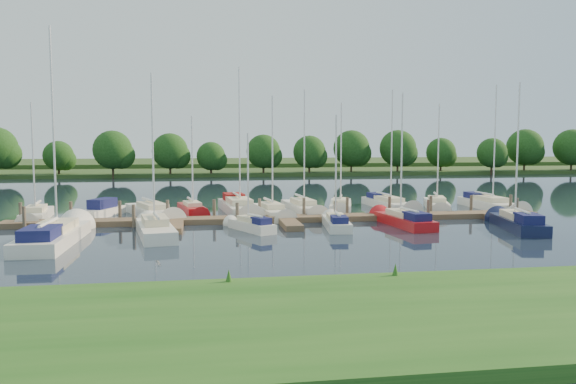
{
  "coord_description": "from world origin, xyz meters",
  "views": [
    {
      "loc": [
        -6.05,
        -33.18,
        6.0
      ],
      "look_at": [
        0.28,
        8.0,
        2.2
      ],
      "focal_mm": 35.0,
      "sensor_mm": 36.0,
      "label": 1
    }
  ],
  "objects": [
    {
      "name": "sailboat_s_3",
      "position": [
        3.08,
        4.3,
        0.31
      ],
      "size": [
        2.1,
        6.34,
        8.1
      ],
      "rotation": [
        0.0,
        0.0,
        -0.12
      ],
      "color": "silver",
      "rests_on": "ground"
    },
    {
      "name": "sailboat_s_0",
      "position": [
        -14.67,
        1.22,
        0.34
      ],
      "size": [
        2.59,
        10.36,
        13.12
      ],
      "rotation": [
        0.0,
        0.0,
        -0.01
      ],
      "color": "silver",
      "rests_on": "ground"
    },
    {
      "name": "distant_hill",
      "position": [
        0.0,
        100.0,
        0.7
      ],
      "size": [
        220.0,
        40.0,
        1.4
      ],
      "primitive_type": "cube",
      "color": "#334C21",
      "rests_on": "ground"
    },
    {
      "name": "sailboat_n_7",
      "position": [
        5.93,
        14.39,
        0.26
      ],
      "size": [
        3.38,
        7.65,
        9.6
      ],
      "rotation": [
        0.0,
        0.0,
        2.88
      ],
      "color": "silver",
      "rests_on": "ground"
    },
    {
      "name": "sailboat_n_3",
      "position": [
        -6.88,
        13.79,
        0.27
      ],
      "size": [
        2.63,
        6.54,
        8.36
      ],
      "rotation": [
        0.0,
        0.0,
        3.35
      ],
      "color": "#AF1014",
      "rests_on": "ground"
    },
    {
      "name": "sailboat_n_10",
      "position": [
        19.15,
        12.9,
        0.33
      ],
      "size": [
        2.3,
        8.85,
        11.25
      ],
      "rotation": [
        0.0,
        0.0,
        3.17
      ],
      "color": "silver",
      "rests_on": "ground"
    },
    {
      "name": "treeline",
      "position": [
        -1.09,
        61.7,
        3.92
      ],
      "size": [
        144.39,
        9.16,
        8.24
      ],
      "color": "#38281C",
      "rests_on": "ground"
    },
    {
      "name": "motorboat",
      "position": [
        -14.03,
        12.91,
        0.36
      ],
      "size": [
        3.17,
        5.31,
        1.77
      ],
      "rotation": [
        0.0,
        0.0,
        2.75
      ],
      "color": "silver",
      "rests_on": "ground"
    },
    {
      "name": "sailboat_n_8",
      "position": [
        10.48,
        14.85,
        0.31
      ],
      "size": [
        2.79,
        8.66,
        10.83
      ],
      "rotation": [
        0.0,
        0.0,
        3.25
      ],
      "color": "silver",
      "rests_on": "ground"
    },
    {
      "name": "mooring_pilings",
      "position": [
        0.0,
        8.43,
        0.6
      ],
      "size": [
        38.24,
        2.84,
        2.0
      ],
      "color": "#473D33",
      "rests_on": "ground"
    },
    {
      "name": "dock",
      "position": [
        0.0,
        7.31,
        0.2
      ],
      "size": [
        40.0,
        6.0,
        0.4
      ],
      "color": "#4E3D2C",
      "rests_on": "ground"
    },
    {
      "name": "sailboat_n_9",
      "position": [
        14.41,
        13.44,
        0.28
      ],
      "size": [
        3.64,
        7.46,
        9.61
      ],
      "rotation": [
        0.0,
        0.0,
        2.83
      ],
      "color": "silver",
      "rests_on": "ground"
    },
    {
      "name": "near_bank",
      "position": [
        0.0,
        -16.0,
        0.25
      ],
      "size": [
        90.0,
        10.0,
        0.5
      ],
      "primitive_type": "cube",
      "color": "#1C4D16",
      "rests_on": "ground"
    },
    {
      "name": "sailboat_s_2",
      "position": [
        -2.87,
        3.98,
        0.32
      ],
      "size": [
        3.03,
        5.06,
        6.85
      ],
      "rotation": [
        0.0,
        0.0,
        0.44
      ],
      "color": "silver",
      "rests_on": "ground"
    },
    {
      "name": "sailboat_s_5",
      "position": [
        15.13,
        1.85,
        0.34
      ],
      "size": [
        3.35,
        8.12,
        10.4
      ],
      "rotation": [
        0.0,
        0.0,
        -0.22
      ],
      "color": "#101638",
      "rests_on": "ground"
    },
    {
      "name": "ground",
      "position": [
        0.0,
        0.0,
        0.0
      ],
      "size": [
        260.0,
        260.0,
        0.0
      ],
      "primitive_type": "plane",
      "color": "#182330",
      "rests_on": "ground"
    },
    {
      "name": "sailboat_n_5",
      "position": [
        -0.59,
        10.87,
        0.27
      ],
      "size": [
        2.73,
        7.81,
        9.91
      ],
      "rotation": [
        0.0,
        0.0,
        3.28
      ],
      "color": "silver",
      "rests_on": "ground"
    },
    {
      "name": "sailboat_n_6",
      "position": [
        2.31,
        12.76,
        0.28
      ],
      "size": [
        2.61,
        8.33,
        10.61
      ],
      "rotation": [
        0.0,
        0.0,
        3.24
      ],
      "color": "silver",
      "rests_on": "ground"
    },
    {
      "name": "sailboat_n_4",
      "position": [
        -3.03,
        13.55,
        0.34
      ],
      "size": [
        3.19,
        9.87,
        12.46
      ],
      "rotation": [
        0.0,
        0.0,
        3.25
      ],
      "color": "silver",
      "rests_on": "ground"
    },
    {
      "name": "sailboat_n_2",
      "position": [
        -9.93,
        12.19,
        0.27
      ],
      "size": [
        4.93,
        9.17,
        11.66
      ],
      "rotation": [
        0.0,
        0.0,
        3.52
      ],
      "color": "silver",
      "rests_on": "ground"
    },
    {
      "name": "sailboat_s_1",
      "position": [
        -9.05,
        2.86,
        0.29
      ],
      "size": [
        3.11,
        8.29,
        10.65
      ],
      "rotation": [
        0.0,
        0.0,
        0.17
      ],
      "color": "silver",
      "rests_on": "ground"
    },
    {
      "name": "far_shore",
      "position": [
        0.0,
        75.0,
        0.3
      ],
      "size": [
        180.0,
        30.0,
        0.6
      ],
      "primitive_type": "cube",
      "color": "#264219",
      "rests_on": "ground"
    },
    {
      "name": "sailboat_s_4",
      "position": [
        8.03,
        4.61,
        0.32
      ],
      "size": [
        2.46,
        7.67,
        9.77
      ],
      "rotation": [
        0.0,
        0.0,
        0.1
      ],
      "color": "#AF1014",
      "rests_on": "ground"
    },
    {
      "name": "sailboat_n_0",
      "position": [
        -18.59,
        11.55,
        0.28
      ],
      "size": [
        2.37,
        7.23,
        9.27
      ],
      "rotation": [
        0.0,
        0.0,
        3.25
      ],
      "color": "silver",
      "rests_on": "ground"
    }
  ]
}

